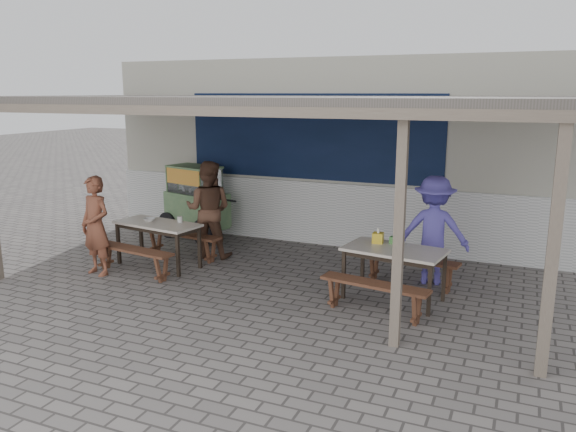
% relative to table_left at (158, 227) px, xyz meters
% --- Properties ---
extents(ground, '(60.00, 60.00, 0.00)m').
position_rel_table_left_xyz_m(ground, '(1.98, -0.57, -0.67)').
color(ground, slate).
rests_on(ground, ground).
extents(back_wall, '(9.00, 1.28, 3.50)m').
position_rel_table_left_xyz_m(back_wall, '(1.98, 3.01, 1.05)').
color(back_wall, '#B4B1A2').
rests_on(back_wall, ground).
extents(warung_roof, '(9.00, 4.21, 2.81)m').
position_rel_table_left_xyz_m(warung_roof, '(2.00, 0.33, 2.04)').
color(warung_roof, '#544D48').
rests_on(warung_roof, ground).
extents(table_left, '(1.54, 0.85, 0.75)m').
position_rel_table_left_xyz_m(table_left, '(0.00, 0.00, 0.00)').
color(table_left, beige).
rests_on(table_left, ground).
extents(bench_left_street, '(1.59, 0.51, 0.45)m').
position_rel_table_left_xyz_m(bench_left_street, '(-0.09, -0.58, -0.33)').
color(bench_left_street, brown).
rests_on(bench_left_street, ground).
extents(bench_left_wall, '(1.59, 0.51, 0.45)m').
position_rel_table_left_xyz_m(bench_left_wall, '(0.09, 0.58, -0.33)').
color(bench_left_wall, brown).
rests_on(bench_left_wall, ground).
extents(table_right, '(1.46, 0.96, 0.75)m').
position_rel_table_left_xyz_m(table_right, '(3.99, -0.02, 0.00)').
color(table_right, beige).
rests_on(table_right, ground).
extents(bench_right_street, '(1.48, 0.50, 0.45)m').
position_rel_table_left_xyz_m(bench_right_street, '(3.88, -0.69, -0.33)').
color(bench_right_street, brown).
rests_on(bench_right_street, ground).
extents(bench_right_wall, '(1.48, 0.50, 0.45)m').
position_rel_table_left_xyz_m(bench_right_wall, '(4.09, 0.65, -0.33)').
color(bench_right_wall, brown).
rests_on(bench_right_wall, ground).
extents(vendor_cart, '(1.88, 1.05, 1.46)m').
position_rel_table_left_xyz_m(vendor_cart, '(-0.40, 1.83, 0.12)').
color(vendor_cart, '#739060').
rests_on(vendor_cart, ground).
extents(patron_street_side, '(0.64, 0.48, 1.59)m').
position_rel_table_left_xyz_m(patron_street_side, '(-0.64, -0.74, 0.13)').
color(patron_street_side, brown).
rests_on(patron_street_side, ground).
extents(patron_wall_side, '(0.96, 0.82, 1.71)m').
position_rel_table_left_xyz_m(patron_wall_side, '(0.50, 0.82, 0.19)').
color(patron_wall_side, brown).
rests_on(patron_wall_side, ground).
extents(patron_right_table, '(1.14, 0.75, 1.66)m').
position_rel_table_left_xyz_m(patron_right_table, '(4.36, 0.94, 0.16)').
color(patron_right_table, '#574DB6').
rests_on(patron_right_table, ground).
extents(tissue_box, '(0.16, 0.16, 0.15)m').
position_rel_table_left_xyz_m(tissue_box, '(3.70, 0.18, 0.15)').
color(tissue_box, gold).
rests_on(tissue_box, table_right).
extents(donation_box, '(0.17, 0.12, 0.10)m').
position_rel_table_left_xyz_m(donation_box, '(3.94, 0.23, 0.13)').
color(donation_box, '#3F8039').
rests_on(donation_box, table_right).
extents(condiment_jar, '(0.09, 0.09, 0.10)m').
position_rel_table_left_xyz_m(condiment_jar, '(0.33, 0.17, 0.13)').
color(condiment_jar, beige).
rests_on(condiment_jar, table_left).
extents(condiment_bowl, '(0.25, 0.25, 0.05)m').
position_rel_table_left_xyz_m(condiment_bowl, '(-0.20, 0.06, 0.10)').
color(condiment_bowl, white).
rests_on(condiment_bowl, table_left).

